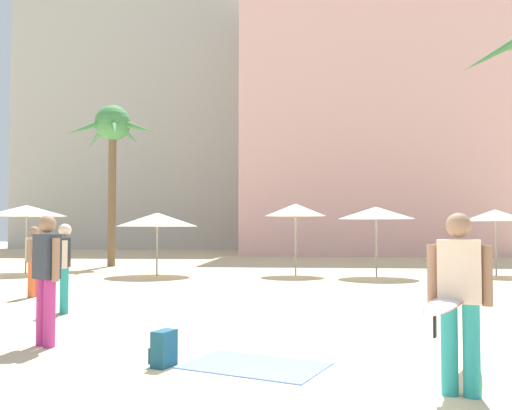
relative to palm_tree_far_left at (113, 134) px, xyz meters
name	(u,v)px	position (x,y,z in m)	size (l,w,h in m)	color
ground	(263,392)	(7.69, -17.70, -5.67)	(120.00, 120.00, 0.00)	beige
hotel_pink	(366,120)	(12.41, 14.38, 3.17)	(16.02, 10.57, 17.69)	beige
hotel_tower_gray	(147,100)	(-5.27, 23.72, 7.02)	(19.56, 9.16, 25.37)	#BCB7AD
palm_tree_far_left	(113,134)	(0.00, 0.00, 0.00)	(3.71, 3.90, 6.90)	brown
cafe_umbrella_0	(157,220)	(3.14, -4.44, -3.76)	(2.78, 2.78, 2.15)	gray
cafe_umbrella_1	(27,211)	(-1.78, -3.92, -3.42)	(2.78, 2.78, 2.44)	gray
cafe_umbrella_2	(376,213)	(10.52, -4.47, -3.55)	(2.51, 2.51, 2.32)	gray
cafe_umbrella_3	(495,215)	(14.68, -3.51, -3.61)	(2.11, 2.11, 2.26)	gray
cafe_umbrella_4	(295,210)	(7.86, -3.91, -3.43)	(2.10, 2.10, 2.46)	gray
beach_towel	(255,365)	(7.52, -16.66, -5.66)	(1.59, 1.04, 0.01)	#6684E0
backpack	(163,349)	(6.46, -16.78, -5.47)	(0.32, 0.35, 0.42)	navy
person_mid_left	(456,296)	(9.59, -17.55, -4.73)	(1.40, 3.07, 1.76)	teal
person_near_left	(65,264)	(3.57, -12.89, -4.74)	(0.36, 0.59, 1.69)	teal
person_mid_right	(46,274)	(4.58, -15.80, -4.69)	(0.54, 0.44, 1.79)	#B7337F
person_far_right	(34,258)	(1.80, -10.56, -4.76)	(0.25, 0.60, 1.66)	orange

